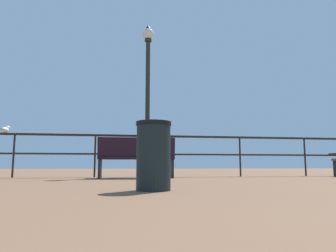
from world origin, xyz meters
TOP-DOWN VIEW (x-y plane):
  - pier_railing at (0.00, 9.86)m, footprint 19.94×0.05m
  - bench_near_left at (0.03, 9.09)m, footprint 1.67×0.67m
  - lamppost_center at (0.36, 10.10)m, footprint 0.30×0.30m
  - seagull_on_rail at (-2.93, 9.88)m, footprint 0.18×0.38m
  - trash_bin at (0.03, 5.78)m, footprint 0.40×0.40m

SIDE VIEW (x-z plane):
  - trash_bin at x=0.03m, z-range 0.00..0.76m
  - bench_near_left at x=0.03m, z-range 0.05..0.93m
  - pier_railing at x=0.00m, z-range 0.24..1.25m
  - seagull_on_rail at x=-2.93m, z-range 1.00..1.18m
  - lamppost_center at x=0.36m, z-range 0.20..4.17m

